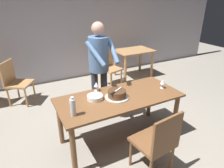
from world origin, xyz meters
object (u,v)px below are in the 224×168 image
Objects in this scene: cake_knife at (114,92)px; water_bottle at (73,107)px; main_dining_table at (119,103)px; wine_glass_far at (163,82)px; cake_on_platter at (117,94)px; background_chair_0 at (16,81)px; background_table at (134,56)px; wine_glass_near at (96,85)px; background_chair_2 at (109,66)px; chair_near_side at (157,141)px; plate_stack at (95,97)px; person_cutting_cake at (99,63)px.

cake_knife is 0.98× the size of water_bottle.
wine_glass_far reaches higher than main_dining_table.
background_chair_0 is at bearing 121.78° from cake_on_platter.
cake_on_platter reaches higher than background_table.
background_chair_0 reaches higher than wine_glass_near.
water_bottle reaches higher than main_dining_table.
wine_glass_far is 2.04m from background_chair_2.
cake_knife is (-0.11, -0.05, 0.22)m from main_dining_table.
chair_near_side and background_chair_0 have the same top height.
main_dining_table is 0.44m from wine_glass_near.
chair_near_side is at bearing -132.41° from wine_glass_far.
water_bottle is at bearing -75.60° from background_chair_0.
water_bottle is (-1.46, -0.11, 0.01)m from wine_glass_far.
background_table is (2.02, 2.07, -0.20)m from plate_stack.
plate_stack is 0.13× the size of person_cutting_cake.
cake_on_platter is at bearing -128.44° from background_table.
wine_glass_far is at bearing -3.90° from cake_on_platter.
water_bottle reaches higher than plate_stack.
wine_glass_near is 0.16× the size of background_chair_2.
cake_knife is 0.69m from person_cutting_cake.
background_chair_2 is (1.15, 1.86, -0.29)m from plate_stack.
background_chair_2 is (1.54, 2.12, -0.37)m from water_bottle.
background_chair_2 is at bearing 75.00° from chair_near_side.
background_chair_0 reaches higher than background_table.
cake_knife is 1.70× the size of wine_glass_near.
plate_stack is 1.53× the size of wine_glass_near.
background_table is at bearing 67.01° from wine_glass_far.
cake_on_platter is 0.20× the size of person_cutting_cake.
wine_glass_near is 1.95m from background_chair_2.
cake_knife is 1.11× the size of plate_stack.
main_dining_table is at bearing 22.19° from cake_knife.
wine_glass_far is at bearing -45.52° from background_chair_0.
wine_glass_far is (0.73, -0.06, 0.21)m from main_dining_table.
water_bottle is at bearing -166.73° from cake_on_platter.
person_cutting_cake is at bearing -137.82° from background_table.
wine_glass_far is 0.16× the size of background_chair_2.
person_cutting_cake reaches higher than background_chair_0.
person_cutting_cake is 1.51m from chair_near_side.
background_chair_2 reaches higher than main_dining_table.
chair_near_side is at bearing -74.87° from wine_glass_near.
water_bottle is 0.25× the size of background_table.
wine_glass_near is 0.58× the size of water_bottle.
main_dining_table is 0.25m from cake_knife.
cake_knife is at bearing 104.60° from chair_near_side.
background_table is (0.94, 2.22, -0.28)m from wine_glass_far.
wine_glass_far is (0.95, -0.39, 0.00)m from wine_glass_near.
person_cutting_cake reaches higher than plate_stack.
chair_near_side is at bearing -118.51° from background_table.
wine_glass_far is 0.14× the size of background_table.
background_table is at bearing 51.56° from cake_on_platter.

